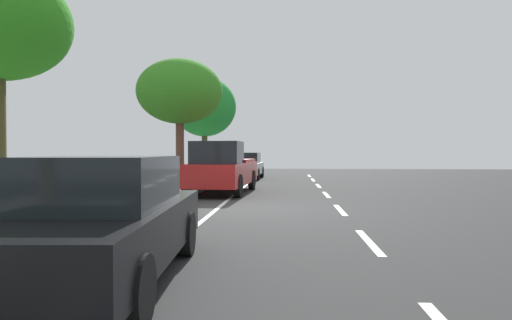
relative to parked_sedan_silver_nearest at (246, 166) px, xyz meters
name	(u,v)px	position (x,y,z in m)	size (l,w,h in m)	color
ground	(241,208)	(-1.13, 13.40, -0.75)	(56.85, 56.85, 0.00)	#313131
sidewalk	(103,204)	(2.80, 13.40, -0.67)	(3.47, 35.53, 0.17)	#A0A49A
curb_edge	(166,205)	(0.98, 13.40, -0.67)	(0.16, 35.53, 0.17)	gray
lane_stripe_centre	(340,210)	(-3.84, 13.53, -0.75)	(0.14, 35.80, 0.01)	white
lane_stripe_bike_edge	(218,208)	(-0.49, 13.40, -0.75)	(0.12, 35.53, 0.01)	white
parked_sedan_silver_nearest	(246,166)	(0.00, 0.00, 0.00)	(1.94, 4.45, 1.52)	#B7BABF
parked_pickup_red_second	(222,169)	(0.07, 8.96, 0.15)	(2.29, 5.41, 1.95)	maroon
parked_sedan_black_mid	(100,220)	(-0.16, 20.35, 0.00)	(2.07, 4.51, 1.52)	black
bicycle_at_curb	(226,177)	(0.52, 4.54, -0.39)	(1.55, 0.80, 0.73)	black
cyclist_with_backpack	(223,162)	(0.73, 4.08, 0.30)	(0.54, 0.55, 1.73)	#C6B284
street_tree_near_cyclist	(205,107)	(2.35, 0.44, 3.39)	(3.63, 3.63, 5.70)	#494226
street_tree_mid_block	(180,92)	(2.35, 6.27, 3.47)	(3.79, 3.79, 5.50)	brown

